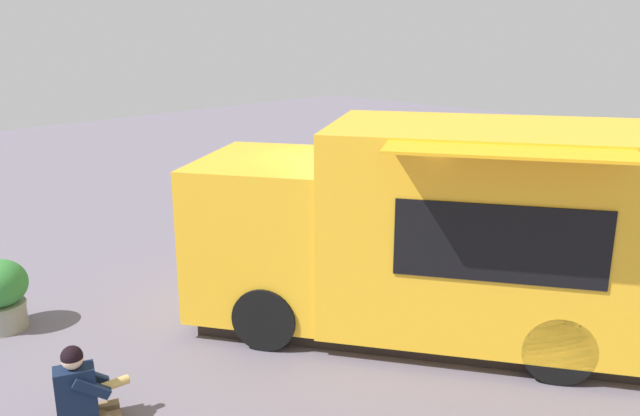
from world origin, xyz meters
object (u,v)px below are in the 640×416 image
object	(u,v)px
planter_flowering_near	(525,208)
planter_flowering_far	(287,215)
food_truck	(435,235)
person_customer	(80,395)

from	to	relation	value
planter_flowering_near	planter_flowering_far	world-z (taller)	planter_flowering_near
food_truck	planter_flowering_far	world-z (taller)	food_truck
food_truck	planter_flowering_near	world-z (taller)	food_truck
food_truck	person_customer	xyz separation A→B (m)	(-4.01, 1.21, -0.92)
food_truck	planter_flowering_far	size ratio (longest dim) A/B	9.17
person_customer	planter_flowering_near	world-z (taller)	person_customer
planter_flowering_near	food_truck	bearing A→B (deg)	-166.63
food_truck	person_customer	distance (m)	4.29
planter_flowering_far	planter_flowering_near	bearing A→B (deg)	-43.27
planter_flowering_near	planter_flowering_far	xyz separation A→B (m)	(-3.24, 3.05, -0.08)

